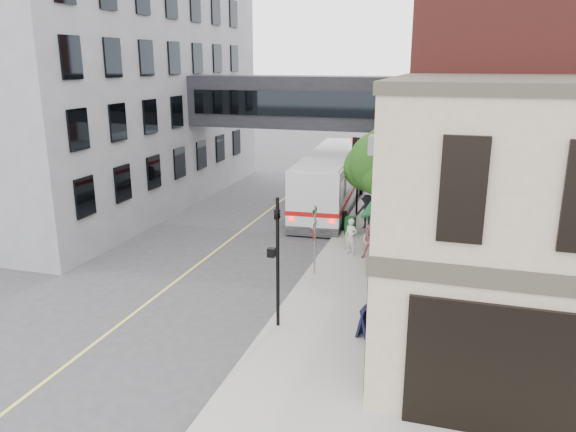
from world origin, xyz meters
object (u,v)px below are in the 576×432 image
Objects in this scene: bus at (331,178)px; pedestrian_a at (351,237)px; pedestrian_b at (370,242)px; pedestrian_c at (367,212)px; sandwich_board at (364,321)px; newspaper_box at (350,226)px.

bus is 7.71× the size of pedestrian_a.
pedestrian_b is (3.81, -8.88, -0.98)m from bus.
pedestrian_c is 12.33m from sandwich_board.
pedestrian_c reaches higher than newspaper_box.
bus is at bearing 116.51° from sandwich_board.
bus reaches higher than pedestrian_b.
bus reaches higher than sandwich_board.
newspaper_box is at bearing 113.75° from pedestrian_b.
bus is 9.71m from pedestrian_b.
bus is 6.95× the size of pedestrian_c.
pedestrian_c reaches higher than pedestrian_a.
sandwich_board is (1.95, -7.86, -0.34)m from pedestrian_a.
pedestrian_a is at bearing 114.04° from sandwich_board.
bus reaches higher than pedestrian_a.
pedestrian_c is at bearing 99.91° from pedestrian_b.
pedestrian_a is 8.10m from sandwich_board.
newspaper_box is (-0.61, -1.40, -0.45)m from pedestrian_c.
bus is 12.94× the size of sandwich_board.
pedestrian_b is at bearing -54.79° from newspaper_box.
pedestrian_a is at bearing -74.32° from pedestrian_c.
pedestrian_b is 4.79m from pedestrian_c.
sandwich_board is (1.91, -12.17, -0.43)m from pedestrian_c.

